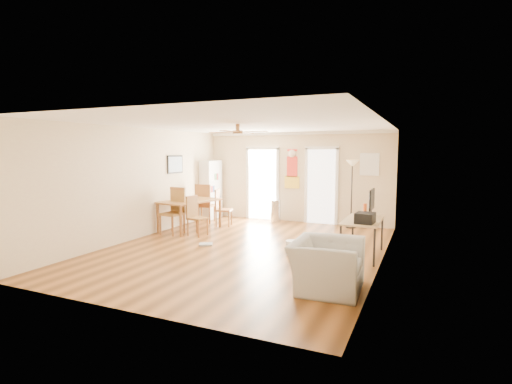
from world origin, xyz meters
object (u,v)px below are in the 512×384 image
at_px(torchiere_lamp, 352,194).
at_px(dining_chair_right_a, 224,208).
at_px(dining_chair_near, 172,211).
at_px(armchair, 327,265).
at_px(trash_can, 276,211).
at_px(dining_table, 190,215).
at_px(wastebasket_a, 292,248).
at_px(printer, 365,218).
at_px(wastebasket_b, 308,253).
at_px(bookshelf, 211,190).
at_px(computer_desk, 362,238).
at_px(dining_chair_right_b, 198,216).
at_px(dining_chair_far, 205,203).

bearing_deg(torchiere_lamp, dining_chair_right_a, -160.30).
height_order(dining_chair_near, armchair, dining_chair_near).
relative_size(trash_can, armchair, 0.57).
height_order(dining_chair_near, trash_can, dining_chair_near).
distance_m(dining_table, wastebasket_a, 3.50).
bearing_deg(printer, wastebasket_a, -169.89).
bearing_deg(dining_chair_right_a, printer, -131.19).
xyz_separation_m(dining_chair_right_a, dining_chair_near, (-0.68, -1.43, 0.07)).
distance_m(trash_can, wastebasket_b, 4.06).
bearing_deg(torchiere_lamp, dining_chair_near, -146.56).
bearing_deg(bookshelf, wastebasket_a, -41.96).
distance_m(trash_can, torchiere_lamp, 2.24).
distance_m(dining_chair_near, wastebasket_a, 3.46).
xyz_separation_m(dining_table, dining_chair_near, (-0.13, -0.59, 0.18)).
height_order(dining_table, printer, printer).
distance_m(dining_chair_near, computer_desk, 4.65).
bearing_deg(wastebasket_b, dining_chair_right_a, 142.33).
bearing_deg(dining_table, printer, -14.11).
bearing_deg(dining_table, wastebasket_a, -21.83).
relative_size(dining_chair_right_a, wastebasket_a, 3.36).
relative_size(bookshelf, dining_table, 1.13).
distance_m(dining_chair_right_a, armchair, 5.27).
xyz_separation_m(bookshelf, dining_chair_right_a, (0.95, -0.93, -0.38)).
bearing_deg(wastebasket_b, wastebasket_a, 147.82).
xyz_separation_m(dining_chair_near, wastebasket_a, (3.37, -0.70, -0.42)).
bearing_deg(dining_chair_right_b, trash_can, -15.22).
relative_size(dining_chair_right_b, printer, 2.55).
relative_size(wastebasket_b, armchair, 0.27).
xyz_separation_m(dining_chair_right_a, dining_chair_far, (-0.74, 0.25, 0.05)).
relative_size(trash_can, wastebasket_a, 2.15).
distance_m(trash_can, armchair, 5.53).
bearing_deg(dining_chair_right_a, dining_table, 131.62).
xyz_separation_m(dining_table, dining_chair_right_b, (0.55, -0.50, 0.09)).
bearing_deg(dining_chair_right_b, dining_table, 56.05).
height_order(dining_chair_right_a, wastebasket_a, dining_chair_right_a).
height_order(dining_chair_far, printer, dining_chair_far).
bearing_deg(dining_chair_right_a, bookshelf, 30.60).
distance_m(computer_desk, armchair, 2.10).
distance_m(bookshelf, dining_chair_far, 0.79).
bearing_deg(wastebasket_a, armchair, -55.93).
xyz_separation_m(dining_chair_near, printer, (4.73, -0.56, 0.26)).
distance_m(dining_table, dining_chair_near, 0.63).
bearing_deg(trash_can, dining_table, -129.55).
distance_m(dining_chair_far, computer_desk, 5.06).
distance_m(dining_chair_right_b, dining_chair_far, 1.75).
bearing_deg(trash_can, wastebasket_b, -60.36).
distance_m(dining_table, trash_can, 2.56).
distance_m(dining_chair_right_a, dining_chair_right_b, 1.34).
bearing_deg(dining_chair_right_b, printer, -90.81).
xyz_separation_m(dining_table, wastebasket_b, (3.64, -1.55, -0.24)).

